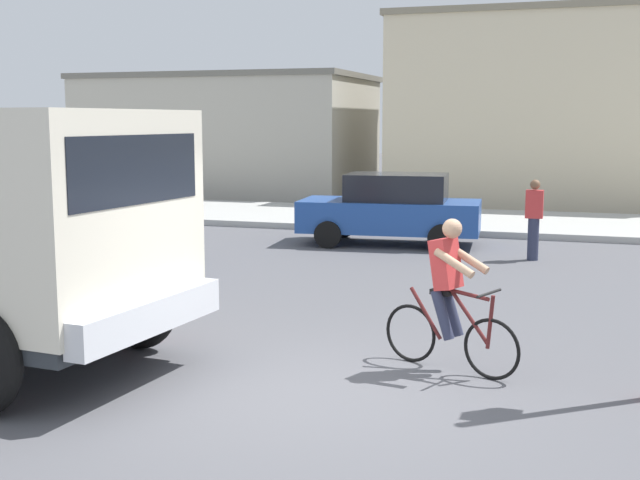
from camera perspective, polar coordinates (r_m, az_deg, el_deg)
ground_plane at (r=8.75m, az=0.37°, el=-10.33°), size 120.00×120.00×0.00m
sidewalk_far at (r=22.59m, az=11.59°, el=1.22°), size 80.00×5.00×0.16m
cyclist at (r=9.32m, az=8.93°, el=-3.76°), size 1.62×0.76×1.72m
car_red_near at (r=16.42m, az=-18.63°, el=0.93°), size 4.02×1.91×1.60m
car_white_mid at (r=18.66m, az=4.96°, el=2.17°), size 4.14×2.15×1.60m
pedestrian_near_kerb at (r=17.04m, az=14.53°, el=1.46°), size 0.34×0.22×1.62m
building_corner_left at (r=32.23m, az=-6.20°, el=7.25°), size 10.41×6.57×4.47m
building_mid_block at (r=29.84m, az=16.02°, el=8.63°), size 10.67×7.67×6.27m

